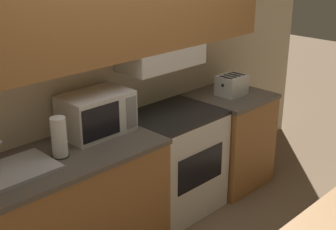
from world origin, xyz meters
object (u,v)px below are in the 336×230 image
at_px(microwave, 96,113).
at_px(toaster, 232,85).
at_px(paper_towel_roll, 59,137).
at_px(sink_basin, 7,173).
at_px(stove_range, 174,162).

distance_m(microwave, toaster, 1.41).
height_order(microwave, paper_towel_roll, microwave).
distance_m(sink_basin, paper_towel_roll, 0.39).
distance_m(stove_range, microwave, 0.92).
xyz_separation_m(microwave, toaster, (1.40, -0.15, -0.06)).
xyz_separation_m(toaster, paper_towel_roll, (-1.81, 0.01, 0.04)).
xyz_separation_m(stove_range, microwave, (-0.69, 0.12, 0.60)).
distance_m(microwave, sink_basin, 0.81).
height_order(toaster, paper_towel_roll, paper_towel_roll).
height_order(microwave, toaster, microwave).
height_order(microwave, sink_basin, microwave).
bearing_deg(sink_basin, stove_range, 0.87).
bearing_deg(sink_basin, toaster, -0.42).
bearing_deg(stove_range, microwave, 170.55).
bearing_deg(microwave, paper_towel_roll, -160.42).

